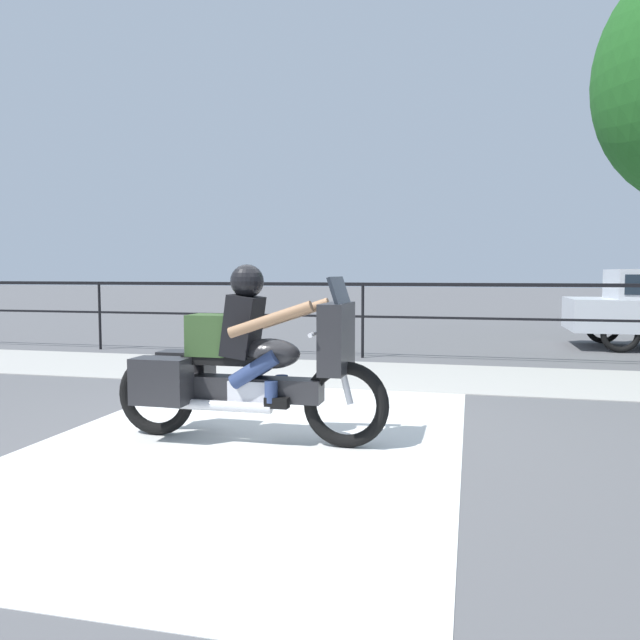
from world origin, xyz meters
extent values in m
plane|color=#565659|center=(0.00, 0.00, 0.00)|extent=(120.00, 120.00, 0.00)
cube|color=#A8A59E|center=(0.00, 3.40, 0.01)|extent=(44.00, 2.40, 0.01)
cube|color=silver|center=(-0.03, -0.20, 0.00)|extent=(3.57, 6.00, 0.01)
cube|color=black|center=(0.00, 5.15, 1.27)|extent=(36.00, 0.04, 0.06)
cube|color=black|center=(0.00, 5.15, 0.71)|extent=(36.00, 0.03, 0.04)
cylinder|color=black|center=(-5.10, 5.15, 0.65)|extent=(0.05, 0.05, 1.30)
cylinder|color=black|center=(0.00, 5.15, 0.65)|extent=(0.05, 0.05, 1.30)
torus|color=black|center=(0.81, -0.38, 0.37)|extent=(0.73, 0.11, 0.73)
torus|color=black|center=(-0.94, -0.38, 0.37)|extent=(0.73, 0.11, 0.73)
cube|color=#232326|center=(-0.07, -0.38, 0.47)|extent=(1.32, 0.22, 0.20)
cube|color=silver|center=(-0.03, -0.38, 0.42)|extent=(0.34, 0.26, 0.26)
ellipsoid|color=#232326|center=(0.14, -0.38, 0.78)|extent=(0.53, 0.30, 0.26)
cube|color=black|center=(-0.24, -0.38, 0.72)|extent=(0.77, 0.28, 0.08)
cube|color=#232326|center=(0.73, -0.38, 0.93)|extent=(0.20, 0.60, 0.58)
cube|color=#1E232B|center=(0.75, -0.38, 1.32)|extent=(0.10, 0.51, 0.24)
cylinder|color=silver|center=(0.59, -0.38, 0.98)|extent=(0.04, 0.70, 0.04)
cylinder|color=silver|center=(-0.28, -0.54, 0.34)|extent=(0.96, 0.09, 0.09)
cube|color=#232326|center=(-0.76, -0.62, 0.54)|extent=(0.48, 0.28, 0.40)
cube|color=#232326|center=(-0.76, -0.14, 0.54)|extent=(0.48, 0.28, 0.40)
cylinder|color=silver|center=(0.78, -0.38, 0.65)|extent=(0.19, 0.06, 0.56)
cube|color=black|center=(-0.10, -0.38, 1.01)|extent=(0.31, 0.36, 0.55)
sphere|color=#8C6647|center=(-0.06, -0.38, 1.37)|extent=(0.23, 0.23, 0.23)
sphere|color=black|center=(-0.06, -0.38, 1.39)|extent=(0.29, 0.29, 0.29)
cylinder|color=navy|center=(0.05, -0.53, 0.66)|extent=(0.44, 0.13, 0.34)
cylinder|color=navy|center=(0.20, -0.53, 0.48)|extent=(0.11, 0.11, 0.18)
cube|color=black|center=(0.25, -0.53, 0.39)|extent=(0.20, 0.10, 0.09)
cylinder|color=navy|center=(0.05, -0.23, 0.66)|extent=(0.44, 0.13, 0.34)
cylinder|color=navy|center=(0.20, -0.23, 0.48)|extent=(0.11, 0.11, 0.18)
cube|color=black|center=(0.25, -0.23, 0.39)|extent=(0.20, 0.10, 0.09)
cylinder|color=#8C6647|center=(0.24, -0.68, 1.09)|extent=(0.71, 0.09, 0.31)
cylinder|color=#8C6647|center=(0.24, -0.08, 1.09)|extent=(0.71, 0.09, 0.31)
cube|color=#2D4723|center=(-0.40, -0.38, 0.92)|extent=(0.36, 0.31, 0.36)
torus|color=black|center=(4.49, 6.92, 0.35)|extent=(0.70, 0.11, 0.70)
torus|color=black|center=(4.49, 8.51, 0.35)|extent=(0.70, 0.11, 0.70)
camera|label=1|loc=(1.81, -5.42, 1.46)|focal=35.00mm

